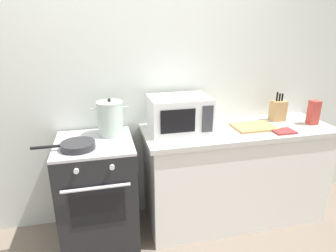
% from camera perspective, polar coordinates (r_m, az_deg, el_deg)
% --- Properties ---
extents(back_wall, '(4.40, 0.10, 2.50)m').
position_cam_1_polar(back_wall, '(2.63, -0.76, 7.85)').
color(back_wall, silver).
rests_on(back_wall, ground_plane).
extents(lower_cabinet_right, '(1.64, 0.56, 0.88)m').
position_cam_1_polar(lower_cabinet_right, '(2.80, 13.22, -9.71)').
color(lower_cabinet_right, white).
rests_on(lower_cabinet_right, ground_plane).
extents(countertop_right, '(1.70, 0.60, 0.04)m').
position_cam_1_polar(countertop_right, '(2.61, 13.99, -0.83)').
color(countertop_right, beige).
rests_on(countertop_right, lower_cabinet_right).
extents(stove, '(0.60, 0.64, 0.92)m').
position_cam_1_polar(stove, '(2.51, -13.70, -12.77)').
color(stove, black).
rests_on(stove, ground_plane).
extents(stock_pot, '(0.29, 0.21, 0.31)m').
position_cam_1_polar(stock_pot, '(2.38, -11.39, 1.51)').
color(stock_pot, silver).
rests_on(stock_pot, stove).
extents(frying_pan, '(0.45, 0.25, 0.05)m').
position_cam_1_polar(frying_pan, '(2.20, -17.65, -3.73)').
color(frying_pan, '#28282B').
rests_on(frying_pan, stove).
extents(microwave, '(0.50, 0.37, 0.30)m').
position_cam_1_polar(microwave, '(2.41, 2.24, 2.38)').
color(microwave, white).
rests_on(microwave, countertop_right).
extents(cutting_board, '(0.36, 0.26, 0.02)m').
position_cam_1_polar(cutting_board, '(2.64, 16.69, -0.13)').
color(cutting_board, tan).
rests_on(cutting_board, countertop_right).
extents(knife_block, '(0.13, 0.10, 0.28)m').
position_cam_1_polar(knife_block, '(2.90, 21.05, 2.91)').
color(knife_block, tan).
rests_on(knife_block, countertop_right).
extents(pasta_box, '(0.08, 0.08, 0.22)m').
position_cam_1_polar(pasta_box, '(2.91, 26.99, 2.41)').
color(pasta_box, '#B73D33').
rests_on(pasta_box, countertop_right).
extents(oven_mitt, '(0.18, 0.14, 0.02)m').
position_cam_1_polar(oven_mitt, '(2.62, 22.02, -0.98)').
color(oven_mitt, '#993333').
rests_on(oven_mitt, countertop_right).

